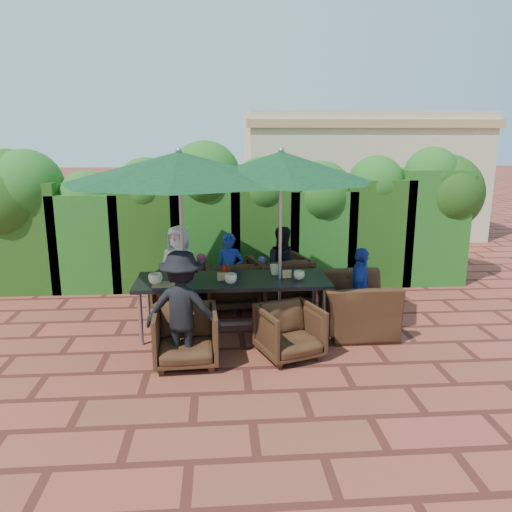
{
  "coord_description": "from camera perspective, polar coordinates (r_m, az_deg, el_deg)",
  "views": [
    {
      "loc": [
        -0.28,
        -6.36,
        2.57
      ],
      "look_at": [
        0.23,
        0.4,
        0.96
      ],
      "focal_mm": 35.0,
      "sensor_mm": 36.0,
      "label": 1
    }
  ],
  "objects": [
    {
      "name": "ground",
      "position": [
        6.87,
        -1.69,
        -8.64
      ],
      "size": [
        80.0,
        80.0,
        0.0
      ],
      "primitive_type": "plane",
      "color": "brown",
      "rests_on": "ground"
    },
    {
      "name": "dining_table",
      "position": [
        6.65,
        -2.7,
        -3.22
      ],
      "size": [
        2.54,
        0.9,
        0.75
      ],
      "color": "black",
      "rests_on": "ground"
    },
    {
      "name": "umbrella_left",
      "position": [
        6.32,
        -8.76,
        9.96
      ],
      "size": [
        2.92,
        2.92,
        2.46
      ],
      "color": "gray",
      "rests_on": "ground"
    },
    {
      "name": "umbrella_right",
      "position": [
        6.4,
        2.88,
        10.12
      ],
      "size": [
        2.39,
        2.39,
        2.46
      ],
      "color": "gray",
      "rests_on": "ground"
    },
    {
      "name": "chair_far_left",
      "position": [
        7.73,
        -8.68,
        -3.5
      ],
      "size": [
        0.85,
        0.83,
        0.7
      ],
      "primitive_type": "imported",
      "rotation": [
        0.0,
        0.0,
        2.81
      ],
      "color": "black",
      "rests_on": "ground"
    },
    {
      "name": "chair_far_mid",
      "position": [
        7.72,
        -2.86,
        -2.89
      ],
      "size": [
        0.89,
        0.84,
        0.83
      ],
      "primitive_type": "imported",
      "rotation": [
        0.0,
        0.0,
        3.25
      ],
      "color": "black",
      "rests_on": "ground"
    },
    {
      "name": "chair_far_right",
      "position": [
        7.8,
        2.69,
        -2.57
      ],
      "size": [
        1.03,
        0.99,
        0.87
      ],
      "primitive_type": "imported",
      "rotation": [
        0.0,
        0.0,
        3.42
      ],
      "color": "black",
      "rests_on": "ground"
    },
    {
      "name": "chair_near_left",
      "position": [
        5.88,
        -8.02,
        -8.77
      ],
      "size": [
        0.75,
        0.71,
        0.74
      ],
      "primitive_type": "imported",
      "rotation": [
        0.0,
        0.0,
        0.05
      ],
      "color": "black",
      "rests_on": "ground"
    },
    {
      "name": "chair_near_right",
      "position": [
        6.02,
        3.88,
        -8.34
      ],
      "size": [
        0.85,
        0.82,
        0.7
      ],
      "primitive_type": "imported",
      "rotation": [
        0.0,
        0.0,
        0.34
      ],
      "color": "black",
      "rests_on": "ground"
    },
    {
      "name": "chair_end_right",
      "position": [
        6.89,
        11.12,
        -4.46
      ],
      "size": [
        0.74,
        1.13,
        0.99
      ],
      "primitive_type": "imported",
      "rotation": [
        0.0,
        0.0,
        1.57
      ],
      "color": "black",
      "rests_on": "ground"
    },
    {
      "name": "adult_far_left",
      "position": [
        7.63,
        -8.74,
        -1.37
      ],
      "size": [
        0.73,
        0.57,
        1.31
      ],
      "primitive_type": "imported",
      "rotation": [
        0.0,
        0.0,
        -0.32
      ],
      "color": "silver",
      "rests_on": "ground"
    },
    {
      "name": "adult_far_mid",
      "position": [
        7.56,
        -3.03,
        -1.85
      ],
      "size": [
        0.5,
        0.44,
        1.19
      ],
      "primitive_type": "imported",
      "rotation": [
        0.0,
        0.0,
        -0.23
      ],
      "color": "#1C3297",
      "rests_on": "ground"
    },
    {
      "name": "adult_far_right",
      "position": [
        7.62,
        3.28,
        -1.38
      ],
      "size": [
        0.64,
        0.42,
        1.27
      ],
      "primitive_type": "imported",
      "rotation": [
        0.0,
        0.0,
        0.08
      ],
      "color": "black",
      "rests_on": "ground"
    },
    {
      "name": "adult_near_left",
      "position": [
        5.75,
        -8.41,
        -6.02
      ],
      "size": [
        0.93,
        0.55,
        1.36
      ],
      "primitive_type": "imported",
      "rotation": [
        0.0,
        0.0,
        2.96
      ],
      "color": "black",
      "rests_on": "ground"
    },
    {
      "name": "adult_end_right",
      "position": [
        6.88,
        11.78,
        -3.8
      ],
      "size": [
        0.54,
        0.75,
        1.15
      ],
      "primitive_type": "imported",
      "rotation": [
        0.0,
        0.0,
        1.23
      ],
      "color": "#1C3297",
      "rests_on": "ground"
    },
    {
      "name": "child_left",
      "position": [
        7.77,
        -6.12,
        -2.77
      ],
      "size": [
        0.36,
        0.33,
        0.85
      ],
      "primitive_type": "imported",
      "rotation": [
        0.0,
        0.0,
        0.29
      ],
      "color": "#C24472",
      "rests_on": "ground"
    },
    {
      "name": "child_right",
      "position": [
        7.67,
        0.8,
        -3.06
      ],
      "size": [
        0.31,
        0.25,
        0.81
      ],
      "primitive_type": "imported",
      "rotation": [
        0.0,
        0.0,
        0.06
      ],
      "color": "#72479A",
      "rests_on": "ground"
    },
    {
      "name": "pedestrian_a",
      "position": [
        10.83,
        5.21,
        4.24
      ],
      "size": [
        1.71,
        0.97,
        1.73
      ],
      "primitive_type": "imported",
      "rotation": [
        0.0,
        0.0,
        2.89
      ],
      "color": "green",
      "rests_on": "ground"
    },
    {
      "name": "pedestrian_b",
      "position": [
        11.24,
        10.45,
        4.47
      ],
      "size": [
        0.99,
        0.88,
        1.76
      ],
      "primitive_type": "imported",
      "rotation": [
        0.0,
        0.0,
        3.69
      ],
      "color": "#C24472",
      "rests_on": "ground"
    },
    {
      "name": "pedestrian_c",
      "position": [
        11.37,
        14.2,
        4.7
      ],
      "size": [
        1.33,
        0.97,
        1.88
      ],
      "primitive_type": "imported",
      "rotation": [
        0.0,
        0.0,
        2.76
      ],
      "color": "gray",
      "rests_on": "ground"
    },
    {
      "name": "cup_a",
      "position": [
        6.48,
        -11.41,
        -2.58
      ],
      "size": [
        0.18,
        0.18,
        0.14
      ],
      "primitive_type": "imported",
      "color": "beige",
      "rests_on": "dining_table"
    },
    {
      "name": "cup_b",
      "position": [
        6.7,
        -7.7,
        -1.98
      ],
      "size": [
        0.14,
        0.14,
        0.13
      ],
      "primitive_type": "imported",
      "color": "beige",
      "rests_on": "dining_table"
    },
    {
      "name": "cup_c",
      "position": [
        6.4,
        -2.92,
        -2.59
      ],
      "size": [
        0.16,
        0.16,
        0.13
      ],
      "primitive_type": "imported",
      "color": "beige",
      "rests_on": "dining_table"
    },
    {
      "name": "cup_d",
      "position": [
        6.81,
        2.18,
        -1.58
      ],
      "size": [
        0.14,
        0.14,
        0.14
      ],
      "primitive_type": "imported",
      "color": "beige",
      "rests_on": "dining_table"
    },
    {
      "name": "cup_e",
      "position": [
        6.6,
        4.94,
        -2.19
      ],
      "size": [
        0.15,
        0.15,
        0.12
      ],
      "primitive_type": "imported",
      "color": "beige",
      "rests_on": "dining_table"
    },
    {
      "name": "ketchup_bottle",
      "position": [
        6.64,
        -3.67,
        -1.84
      ],
      "size": [
        0.04,
        0.04,
        0.17
      ],
      "primitive_type": "cylinder",
      "color": "#B20C0A",
      "rests_on": "dining_table"
    },
    {
      "name": "sauce_bottle",
      "position": [
        6.7,
        -3.21,
        -1.69
      ],
      "size": [
        0.04,
        0.04,
        0.17
      ],
      "primitive_type": "cylinder",
      "color": "#4C230C",
      "rests_on": "dining_table"
    },
    {
      "name": "serving_tray",
      "position": [
        6.44,
        -10.18,
        -3.22
      ],
      "size": [
        0.35,
        0.25,
        0.02
      ],
      "primitive_type": "cube",
      "color": "olive",
      "rests_on": "dining_table"
    },
    {
      "name": "number_block_left",
      "position": [
        6.56,
        -3.93,
        -2.35
      ],
      "size": [
        0.12,
        0.06,
        0.1
      ],
      "primitive_type": "cube",
      "color": "tan",
      "rests_on": "dining_table"
    },
    {
      "name": "number_block_right",
      "position": [
        6.68,
        3.53,
        -2.05
      ],
      "size": [
        0.12,
        0.06,
        0.1
      ],
      "primitive_type": "cube",
      "color": "tan",
      "rests_on": "dining_table"
    },
    {
      "name": "hedge_wall",
      "position": [
        8.77,
        -3.89,
        5.18
      ],
      "size": [
        9.1,
        1.6,
        2.53
      ],
      "color": "#133A0F",
      "rests_on": "ground"
    },
    {
      "name": "building",
      "position": [
        13.91,
        11.59,
        9.11
      ],
      "size": [
        6.2,
        3.08,
        3.2
      ],
      "color": "beige",
      "rests_on": "ground"
    }
  ]
}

